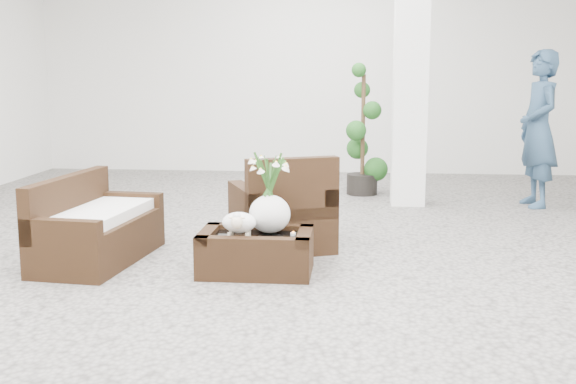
# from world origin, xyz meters

# --- Properties ---
(ground) EXTENTS (11.00, 11.00, 0.00)m
(ground) POSITION_xyz_m (0.00, 0.00, 0.00)
(ground) COLOR gray
(ground) RESTS_ON ground
(column) EXTENTS (0.40, 0.40, 3.50)m
(column) POSITION_xyz_m (1.20, 2.80, 1.75)
(column) COLOR white
(column) RESTS_ON ground
(coffee_table) EXTENTS (0.90, 0.60, 0.31)m
(coffee_table) POSITION_xyz_m (-0.23, -0.40, 0.16)
(coffee_table) COLOR #301C0E
(coffee_table) RESTS_ON ground
(sheep_figurine) EXTENTS (0.28, 0.23, 0.21)m
(sheep_figurine) POSITION_xyz_m (-0.35, -0.50, 0.42)
(sheep_figurine) COLOR white
(sheep_figurine) RESTS_ON coffee_table
(planter_narcissus) EXTENTS (0.44, 0.44, 0.80)m
(planter_narcissus) POSITION_xyz_m (-0.13, -0.30, 0.71)
(planter_narcissus) COLOR white
(planter_narcissus) RESTS_ON coffee_table
(tealight) EXTENTS (0.04, 0.04, 0.03)m
(tealight) POSITION_xyz_m (0.07, -0.38, 0.33)
(tealight) COLOR white
(tealight) RESTS_ON coffee_table
(armchair) EXTENTS (1.07, 1.05, 0.88)m
(armchair) POSITION_xyz_m (-0.11, 0.44, 0.44)
(armchair) COLOR #301C0E
(armchair) RESTS_ON ground
(loveseat) EXTENTS (0.80, 1.44, 0.73)m
(loveseat) POSITION_xyz_m (-1.63, -0.16, 0.37)
(loveseat) COLOR #301C0E
(loveseat) RESTS_ON ground
(topiary) EXTENTS (0.45, 0.45, 1.68)m
(topiary) POSITION_xyz_m (0.65, 3.45, 0.84)
(topiary) COLOR #1A4616
(topiary) RESTS_ON ground
(shopper) EXTENTS (0.55, 0.75, 1.87)m
(shopper) POSITION_xyz_m (2.73, 2.79, 0.94)
(shopper) COLOR navy
(shopper) RESTS_ON ground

